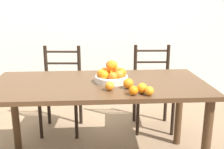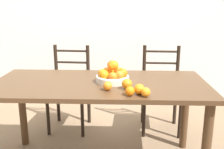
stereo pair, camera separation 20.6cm
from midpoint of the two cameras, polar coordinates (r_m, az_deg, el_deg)
wall_back at (r=3.55m, az=-5.14°, el=13.44°), size 8.00×0.06×2.60m
dining_table at (r=2.18m, az=-5.60°, el=-4.36°), size 1.77×0.82×0.77m
fruit_bowl at (r=2.14m, az=-2.85°, el=-0.14°), size 0.27×0.27×0.18m
orange_loose_0 at (r=1.84m, az=1.52°, el=-3.55°), size 0.07×0.07×0.07m
orange_loose_1 at (r=1.88m, az=3.47°, el=-3.04°), size 0.08×0.08×0.08m
orange_loose_2 at (r=1.98m, az=0.58°, el=-2.00°), size 0.08×0.08×0.08m
orange_loose_3 at (r=1.94m, az=-3.59°, el=-2.58°), size 0.07×0.07×0.07m
orange_loose_4 at (r=1.84m, az=4.94°, el=-3.65°), size 0.07×0.07×0.07m
chair_left at (r=2.99m, az=-12.93°, el=-3.36°), size 0.45×0.43×0.94m
chair_right at (r=3.00m, az=6.92°, el=-3.02°), size 0.44×0.42×0.94m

